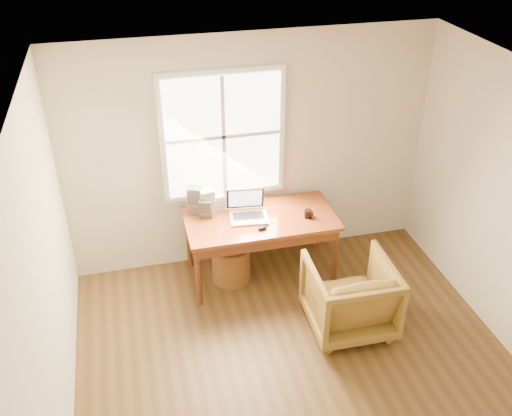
{
  "coord_description": "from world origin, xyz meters",
  "views": [
    {
      "loc": [
        -1.27,
        -3.14,
        4.0
      ],
      "look_at": [
        -0.09,
        1.65,
        0.97
      ],
      "focal_mm": 40.0,
      "sensor_mm": 36.0,
      "label": 1
    }
  ],
  "objects": [
    {
      "name": "wicker_stool",
      "position": [
        -0.33,
        1.8,
        0.21
      ],
      "size": [
        0.53,
        0.53,
        0.42
      ],
      "primitive_type": "cylinder",
      "rotation": [
        0.0,
        0.0,
        -0.29
      ],
      "color": "brown",
      "rests_on": "room_shell"
    },
    {
      "name": "room_shell",
      "position": [
        -0.02,
        0.16,
        1.32
      ],
      "size": [
        4.04,
        4.54,
        2.64
      ],
      "color": "#52381C",
      "rests_on": "ground"
    },
    {
      "name": "cd_stack_a",
      "position": [
        -0.53,
        2.02,
        0.89
      ],
      "size": [
        0.17,
        0.16,
        0.29
      ],
      "primitive_type": "cube",
      "rotation": [
        0.0,
        0.0,
        0.22
      ],
      "color": "silver",
      "rests_on": "desk"
    },
    {
      "name": "cd_stack_d",
      "position": [
        -0.41,
        2.08,
        0.84
      ],
      "size": [
        0.17,
        0.16,
        0.18
      ],
      "primitive_type": "cube",
      "rotation": [
        0.0,
        0.0,
        0.33
      ],
      "color": "silver",
      "rests_on": "desk"
    },
    {
      "name": "coffee_mug",
      "position": [
        0.49,
        1.68,
        0.79
      ],
      "size": [
        0.1,
        0.1,
        0.09
      ],
      "primitive_type": "cylinder",
      "rotation": [
        0.0,
        0.0,
        -0.4
      ],
      "color": "black",
      "rests_on": "desk"
    },
    {
      "name": "armchair",
      "position": [
        0.64,
        0.8,
        0.37
      ],
      "size": [
        0.82,
        0.84,
        0.74
      ],
      "primitive_type": "imported",
      "rotation": [
        0.0,
        0.0,
        3.12
      ],
      "color": "olive",
      "rests_on": "room_shell"
    },
    {
      "name": "cd_stack_b",
      "position": [
        -0.56,
        1.97,
        0.85
      ],
      "size": [
        0.15,
        0.14,
        0.2
      ],
      "primitive_type": "cube",
      "rotation": [
        0.0,
        0.0,
        -0.19
      ],
      "color": "black",
      "rests_on": "desk"
    },
    {
      "name": "desk",
      "position": [
        0.0,
        1.8,
        0.73
      ],
      "size": [
        1.6,
        0.8,
        0.04
      ],
      "primitive_type": "cube",
      "color": "brown",
      "rests_on": "room_shell"
    },
    {
      "name": "mouse",
      "position": [
        -0.04,
        1.58,
        0.77
      ],
      "size": [
        0.12,
        0.09,
        0.04
      ],
      "primitive_type": "ellipsoid",
      "rotation": [
        0.0,
        0.0,
        0.31
      ],
      "color": "black",
      "rests_on": "desk"
    },
    {
      "name": "cd_stack_c",
      "position": [
        -0.65,
        2.08,
        0.9
      ],
      "size": [
        0.17,
        0.16,
        0.3
      ],
      "primitive_type": "cube",
      "rotation": [
        0.0,
        0.0,
        -0.35
      ],
      "color": "gray",
      "rests_on": "desk"
    },
    {
      "name": "laptop",
      "position": [
        -0.12,
        1.81,
        0.9
      ],
      "size": [
        0.44,
        0.46,
        0.3
      ],
      "primitive_type": null,
      "rotation": [
        0.0,
        0.0,
        -0.12
      ],
      "color": "silver",
      "rests_on": "desk"
    }
  ]
}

